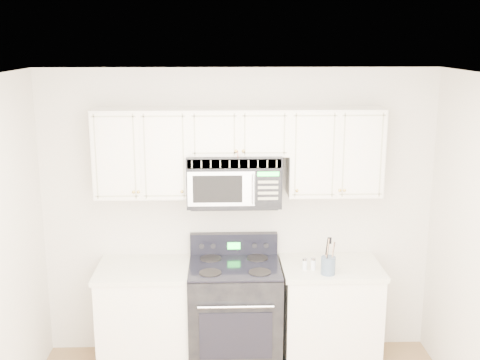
{
  "coord_description": "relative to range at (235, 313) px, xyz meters",
  "views": [
    {
      "loc": [
        -0.16,
        -3.45,
        2.85
      ],
      "look_at": [
        0.0,
        1.3,
        1.72
      ],
      "focal_mm": 45.0,
      "sensor_mm": 36.0,
      "label": 1
    }
  ],
  "objects": [
    {
      "name": "base_cabinet_left",
      "position": [
        -0.76,
        0.02,
        -0.06
      ],
      "size": [
        0.86,
        0.65,
        0.92
      ],
      "color": "white",
      "rests_on": "ground"
    },
    {
      "name": "range",
      "position": [
        0.0,
        0.0,
        0.0
      ],
      "size": [
        0.79,
        0.72,
        1.13
      ],
      "color": "black",
      "rests_on": "ground"
    },
    {
      "name": "base_cabinet_right",
      "position": [
        0.84,
        0.02,
        -0.06
      ],
      "size": [
        0.86,
        0.65,
        0.92
      ],
      "color": "white",
      "rests_on": "ground"
    },
    {
      "name": "room",
      "position": [
        0.04,
        -1.42,
        0.82
      ],
      "size": [
        3.51,
        3.51,
        2.61
      ],
      "color": "brown",
      "rests_on": "ground"
    },
    {
      "name": "shaker_pepper",
      "position": [
        0.67,
        -0.09,
        0.49
      ],
      "size": [
        0.04,
        0.04,
        0.11
      ],
      "color": "white",
      "rests_on": "base_cabinet_right"
    },
    {
      "name": "utensil_crock",
      "position": [
        0.78,
        -0.19,
        0.52
      ],
      "size": [
        0.12,
        0.12,
        0.32
      ],
      "color": "#3E536C",
      "rests_on": "base_cabinet_right"
    },
    {
      "name": "shaker_salt",
      "position": [
        0.6,
        -0.08,
        0.49
      ],
      "size": [
        0.04,
        0.04,
        0.1
      ],
      "color": "white",
      "rests_on": "base_cabinet_right"
    },
    {
      "name": "microwave",
      "position": [
        -0.0,
        0.13,
        1.19
      ],
      "size": [
        0.79,
        0.45,
        0.44
      ],
      "color": "black",
      "rests_on": "ground"
    },
    {
      "name": "upper_cabinets",
      "position": [
        0.04,
        0.17,
        1.45
      ],
      "size": [
        2.44,
        0.37,
        0.75
      ],
      "color": "white",
      "rests_on": "ground"
    }
  ]
}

